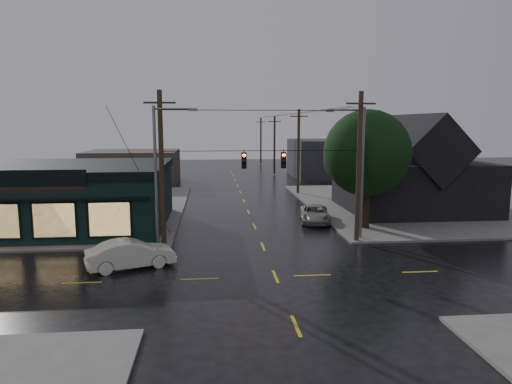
{
  "coord_description": "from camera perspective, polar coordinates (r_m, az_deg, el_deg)",
  "views": [
    {
      "loc": [
        -3.27,
        -23.08,
        8.06
      ],
      "look_at": [
        -0.45,
        6.11,
        3.64
      ],
      "focal_mm": 32.0,
      "sensor_mm": 36.0,
      "label": 1
    }
  ],
  "objects": [
    {
      "name": "sidewalk_ne",
      "position": [
        49.61,
        22.55,
        -1.35
      ],
      "size": [
        28.0,
        28.0,
        0.15
      ],
      "primitive_type": "cube",
      "color": "#62605C",
      "rests_on": "ground"
    },
    {
      "name": "utility_pole_far_b",
      "position": [
        72.2,
        2.3,
        2.16
      ],
      "size": [
        2.0,
        0.32,
        9.15
      ],
      "primitive_type": null,
      "color": "black",
      "rests_on": "ground"
    },
    {
      "name": "suv_silver",
      "position": [
        37.86,
        7.36,
        -2.73
      ],
      "size": [
        3.05,
        5.23,
        1.37
      ],
      "primitive_type": "imported",
      "rotation": [
        0.0,
        0.0,
        -0.17
      ],
      "color": "gray",
      "rests_on": "ground"
    },
    {
      "name": "bg_building_east",
      "position": [
        70.95,
        10.29,
        4.19
      ],
      "size": [
        14.0,
        12.0,
        5.6
      ],
      "primitive_type": "cube",
      "color": "#242328",
      "rests_on": "ground"
    },
    {
      "name": "utility_pole_far_c",
      "position": [
        91.95,
        0.6,
        3.55
      ],
      "size": [
        2.0,
        0.32,
        9.15
      ],
      "primitive_type": null,
      "color": "black",
      "rests_on": "ground"
    },
    {
      "name": "streetlight_nw",
      "position": [
        30.19,
        -12.12,
        -7.11
      ],
      "size": [
        5.4,
        0.3,
        9.15
      ],
      "primitive_type": null,
      "color": "slate",
      "rests_on": "ground"
    },
    {
      "name": "corner_tree",
      "position": [
        35.42,
        13.7,
        4.72
      ],
      "size": [
        6.55,
        6.55,
        8.98
      ],
      "color": "black",
      "rests_on": "ground"
    },
    {
      "name": "bg_building_west",
      "position": [
        64.25,
        -15.13,
        3.05
      ],
      "size": [
        12.0,
        10.0,
        4.4
      ],
      "primitive_type": "cube",
      "color": "#41332F",
      "rests_on": "ground"
    },
    {
      "name": "ground_plane",
      "position": [
        24.66,
        2.45,
        -10.51
      ],
      "size": [
        160.0,
        160.0,
        0.0
      ],
      "primitive_type": "plane",
      "color": "black"
    },
    {
      "name": "ne_building",
      "position": [
        44.19,
        18.96,
        3.45
      ],
      "size": [
        12.6,
        11.6,
        8.75
      ],
      "color": "black",
      "rests_on": "ground"
    },
    {
      "name": "utility_pole_ne",
      "position": [
        32.17,
        12.42,
        -6.14
      ],
      "size": [
        2.0,
        0.32,
        10.15
      ],
      "primitive_type": null,
      "color": "black",
      "rests_on": "ground"
    },
    {
      "name": "sidewalk_nw",
      "position": [
        46.9,
        -26.34,
        -2.13
      ],
      "size": [
        28.0,
        28.0,
        0.15
      ],
      "primitive_type": "cube",
      "color": "#62605C",
      "rests_on": "ground"
    },
    {
      "name": "pizza_shop",
      "position": [
        38.28,
        -23.3,
        -0.4
      ],
      "size": [
        16.3,
        12.34,
        4.9
      ],
      "color": "black",
      "rests_on": "ground"
    },
    {
      "name": "streetlight_ne",
      "position": [
        32.97,
        12.88,
        -5.8
      ],
      "size": [
        5.4,
        0.3,
        9.15
      ],
      "primitive_type": null,
      "color": "slate",
      "rests_on": "ground"
    },
    {
      "name": "sedan_cream",
      "position": [
        26.74,
        -15.38,
        -7.49
      ],
      "size": [
        5.15,
        3.27,
        1.6
      ],
      "primitive_type": "imported",
      "rotation": [
        0.0,
        0.0,
        1.92
      ],
      "color": "silver",
      "rests_on": "ground"
    },
    {
      "name": "utility_pole_nw",
      "position": [
        30.82,
        -11.42,
        -6.76
      ],
      "size": [
        2.0,
        0.32,
        10.15
      ],
      "primitive_type": null,
      "color": "black",
      "rests_on": "ground"
    },
    {
      "name": "span_signal_assembly",
      "position": [
        29.86,
        0.97,
        4.03
      ],
      "size": [
        13.0,
        0.48,
        1.23
      ],
      "color": "black",
      "rests_on": "ground"
    },
    {
      "name": "utility_pole_far_a",
      "position": [
        52.62,
        5.25,
        -0.27
      ],
      "size": [
        2.0,
        0.32,
        9.65
      ],
      "primitive_type": null,
      "color": "black",
      "rests_on": "ground"
    }
  ]
}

